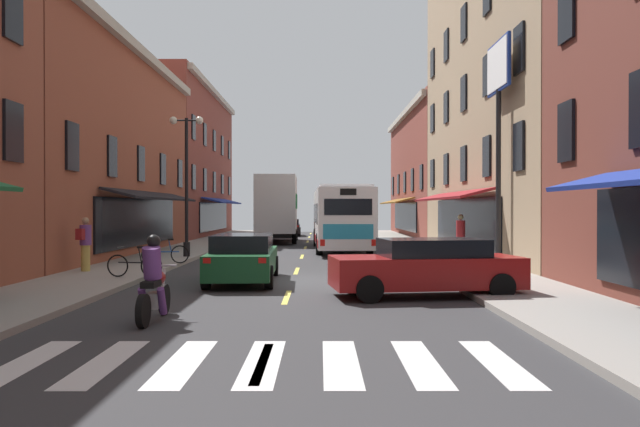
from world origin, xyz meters
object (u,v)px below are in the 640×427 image
bicycle_near (134,265)px  billboard_sign (498,96)px  pedestrian_near (84,243)px  street_lamp_twin (186,179)px  transit_bus (340,218)px  motorcycle_rider (153,284)px  sedan_mid (243,258)px  pedestrian_mid (460,235)px  box_truck (277,209)px  bicycle_mid (165,254)px  sedan_far (288,227)px  sedan_near (426,267)px

bicycle_near → billboard_sign: bearing=17.0°
pedestrian_near → street_lamp_twin: street_lamp_twin is taller
transit_bus → motorcycle_rider: 20.99m
sedan_mid → pedestrian_mid: pedestrian_mid is taller
box_truck → sedan_mid: size_ratio=1.69×
bicycle_mid → pedestrian_near: pedestrian_near is taller
box_truck → sedan_mid: 21.68m
motorcycle_rider → street_lamp_twin: size_ratio=0.35×
sedan_far → bicycle_near: bearing=-95.3°
street_lamp_twin → bicycle_near: bearing=-88.7°
sedan_mid → motorcycle_rider: (-0.93, -6.41, -0.01)m
pedestrian_mid → box_truck: bearing=178.7°
bicycle_mid → pedestrian_mid: (11.39, 2.47, 0.56)m
billboard_sign → bicycle_mid: size_ratio=4.64×
motorcycle_rider → pedestrian_near: 9.37m
sedan_near → motorcycle_rider: size_ratio=2.30×
pedestrian_mid → sedan_near: bearing=-48.5°
sedan_near → sedan_far: (-5.11, 34.67, -0.04)m
billboard_sign → bicycle_near: 13.43m
bicycle_mid → pedestrian_mid: pedestrian_mid is taller
sedan_mid → sedan_far: (-0.25, 31.66, -0.03)m
billboard_sign → street_lamp_twin: (-11.87, 4.53, -2.69)m
sedan_far → pedestrian_mid: size_ratio=2.41×
sedan_far → pedestrian_mid: bearing=-71.4°
sedan_near → sedan_far: 35.05m
billboard_sign → street_lamp_twin: 12.99m
billboard_sign → box_truck: billboard_sign is taller
transit_bus → sedan_near: transit_bus is taller
billboard_sign → sedan_far: billboard_sign is taller
sedan_near → bicycle_mid: (-8.30, 7.74, -0.23)m
street_lamp_twin → billboard_sign: bearing=-20.9°
sedan_near → street_lamp_twin: 14.16m
billboard_sign → sedan_mid: (-8.49, -3.66, -5.36)m
sedan_near → bicycle_mid: bearing=137.0°
motorcycle_rider → transit_bus: bearing=78.4°
box_truck → sedan_far: (0.20, 10.04, -1.46)m
transit_bus → street_lamp_twin: street_lamp_twin is taller
street_lamp_twin → sedan_mid: bearing=-67.5°
sedan_near → pedestrian_mid: 10.68m
pedestrian_near → sedan_near: bearing=-4.6°
sedan_near → motorcycle_rider: (-5.79, -3.40, -0.02)m
billboard_sign → pedestrian_mid: bearing=98.5°
sedan_near → pedestrian_near: pedestrian_near is taller
billboard_sign → pedestrian_mid: billboard_sign is taller
sedan_far → motorcycle_rider: motorcycle_rider is taller
transit_bus → sedan_far: size_ratio=2.61×
sedan_near → pedestrian_mid: pedestrian_mid is taller
sedan_near → sedan_far: sedan_near is taller
billboard_sign → box_truck: 20.45m
sedan_near → pedestrian_mid: (3.10, 10.21, 0.34)m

